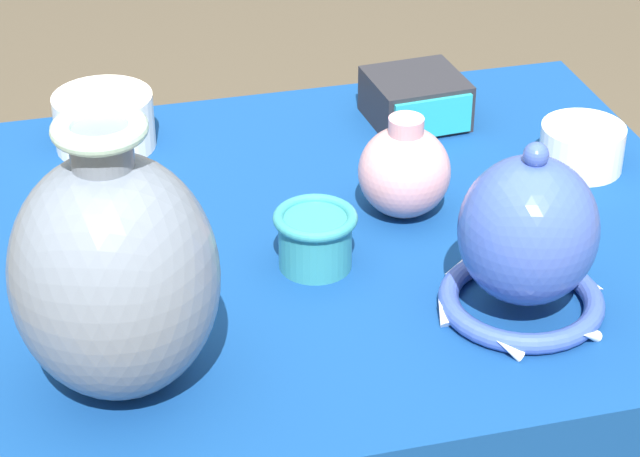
% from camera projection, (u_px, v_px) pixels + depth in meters
% --- Properties ---
extents(display_table, '(0.95, 0.75, 0.72)m').
position_uv_depth(display_table, '(313.00, 300.00, 1.47)').
color(display_table, olive).
rests_on(display_table, ground_plane).
extents(vase_tall_bulbous, '(0.19, 0.19, 0.28)m').
position_uv_depth(vase_tall_bulbous, '(114.00, 274.00, 1.14)').
color(vase_tall_bulbous, slate).
rests_on(vase_tall_bulbous, display_table).
extents(vase_dome_bell, '(0.19, 0.18, 0.20)m').
position_uv_depth(vase_dome_bell, '(527.00, 243.00, 1.26)').
color(vase_dome_bell, '#3851A8').
rests_on(vase_dome_bell, display_table).
extents(mosaic_tile_box, '(0.13, 0.13, 0.06)m').
position_uv_depth(mosaic_tile_box, '(416.00, 99.00, 1.66)').
color(mosaic_tile_box, '#232328').
rests_on(mosaic_tile_box, display_table).
extents(jar_round_rose, '(0.11, 0.11, 0.12)m').
position_uv_depth(jar_round_rose, '(404.00, 171.00, 1.44)').
color(jar_round_rose, '#D19399').
rests_on(jar_round_rose, display_table).
extents(pot_squat_porcelain, '(0.10, 0.10, 0.06)m').
position_uv_depth(pot_squat_porcelain, '(582.00, 147.00, 1.55)').
color(pot_squat_porcelain, white).
rests_on(pot_squat_porcelain, display_table).
extents(cup_wide_teal, '(0.09, 0.09, 0.07)m').
position_uv_depth(cup_wide_teal, '(315.00, 237.00, 1.36)').
color(cup_wide_teal, teal).
rests_on(cup_wide_teal, display_table).
extents(pot_squat_ivory, '(0.13, 0.13, 0.07)m').
position_uv_depth(pot_squat_ivory, '(104.00, 121.00, 1.60)').
color(pot_squat_ivory, white).
rests_on(pot_squat_ivory, display_table).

